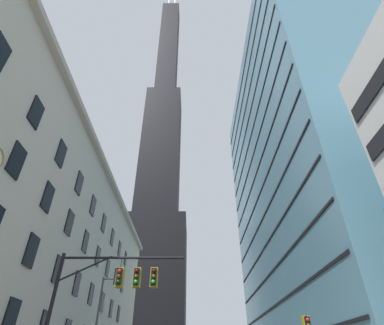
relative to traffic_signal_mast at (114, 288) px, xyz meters
name	(u,v)px	position (x,y,z in m)	size (l,w,h in m)	color
station_building	(45,262)	(-12.96, 18.02, 6.59)	(12.62, 57.04, 23.27)	beige
dark_skyscraper	(160,180)	(-9.39, 89.14, 60.93)	(23.14, 23.14, 216.83)	black
glass_office_midrise	(305,176)	(22.99, 25.27, 22.84)	(16.08, 45.71, 55.71)	teal
traffic_signal_mast	(114,288)	(0.00, 0.00, 0.00)	(7.07, 0.63, 6.72)	black
street_lamppost	(101,319)	(-3.49, 11.13, -0.14)	(1.88, 0.32, 8.07)	#47474C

